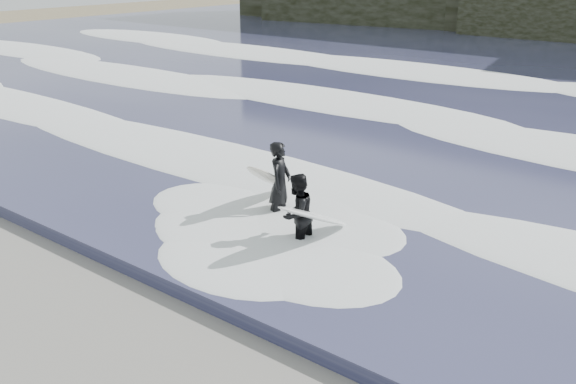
% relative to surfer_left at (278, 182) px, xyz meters
% --- Properties ---
extents(foam_near, '(60.00, 3.20, 0.20)m').
position_rel_surfer_left_xyz_m(foam_near, '(1.78, 2.29, -0.53)').
color(foam_near, white).
rests_on(foam_near, sea).
extents(foam_mid, '(60.00, 4.00, 0.24)m').
position_rel_surfer_left_xyz_m(foam_mid, '(1.78, 9.29, -0.51)').
color(foam_mid, white).
rests_on(foam_mid, sea).
extents(surfer_left, '(1.27, 1.94, 1.85)m').
position_rel_surfer_left_xyz_m(surfer_left, '(0.00, 0.00, 0.00)').
color(surfer_left, black).
rests_on(surfer_left, ground).
extents(surfer_right, '(1.08, 2.08, 1.63)m').
position_rel_surfer_left_xyz_m(surfer_right, '(1.34, -0.95, -0.10)').
color(surfer_right, black).
rests_on(surfer_right, ground).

